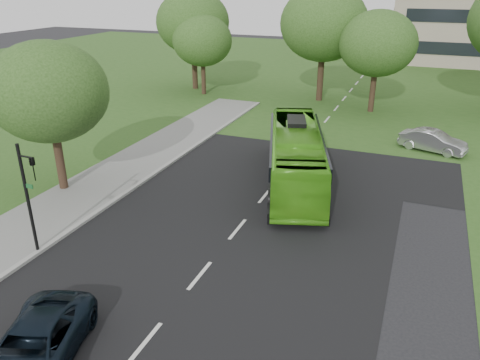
% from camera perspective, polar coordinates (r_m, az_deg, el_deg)
% --- Properties ---
extents(ground, '(160.00, 160.00, 0.00)m').
position_cam_1_polar(ground, '(20.38, -2.42, -8.60)').
color(ground, black).
rests_on(ground, ground).
extents(street_surfaces, '(120.00, 120.00, 0.15)m').
position_cam_1_polar(street_surfaces, '(40.68, 10.25, 7.62)').
color(street_surfaces, black).
rests_on(street_surfaces, ground).
extents(tree_park_a, '(5.83, 5.83, 7.75)m').
position_cam_1_polar(tree_park_a, '(47.69, -4.61, 16.58)').
color(tree_park_a, black).
rests_on(tree_park_a, ground).
extents(tree_park_b, '(7.96, 7.96, 10.44)m').
position_cam_1_polar(tree_park_b, '(45.36, 10.20, 18.24)').
color(tree_park_b, black).
rests_on(tree_park_b, ground).
extents(tree_park_c, '(6.44, 6.44, 8.56)m').
position_cam_1_polar(tree_park_c, '(42.28, 16.46, 15.65)').
color(tree_park_c, black).
rests_on(tree_park_c, ground).
extents(tree_park_f, '(7.42, 7.42, 9.91)m').
position_cam_1_polar(tree_park_f, '(50.23, -5.76, 18.58)').
color(tree_park_f, black).
rests_on(tree_park_f, ground).
extents(tree_side_near, '(6.07, 6.07, 8.06)m').
position_cam_1_polar(tree_side_near, '(26.12, -22.30, 9.89)').
color(tree_side_near, black).
rests_on(tree_side_near, ground).
extents(bus, '(6.02, 11.82, 3.22)m').
position_cam_1_polar(bus, '(26.48, 6.82, 2.90)').
color(bus, '#4FAE1C').
rests_on(bus, ground).
extents(sedan, '(4.59, 2.76, 1.43)m').
position_cam_1_polar(sedan, '(34.21, 22.46, 4.41)').
color(sedan, '#AFAEB3').
rests_on(sedan, ground).
extents(suv, '(3.72, 5.47, 1.39)m').
position_cam_1_polar(suv, '(15.96, -23.82, -18.19)').
color(suv, black).
rests_on(suv, ground).
extents(traffic_light, '(0.78, 0.20, 4.90)m').
position_cam_1_polar(traffic_light, '(20.66, -24.31, -1.32)').
color(traffic_light, black).
rests_on(traffic_light, ground).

